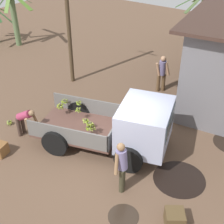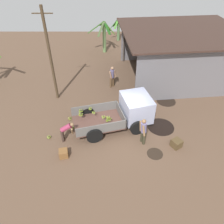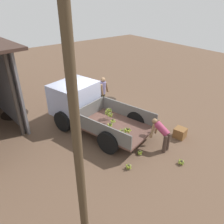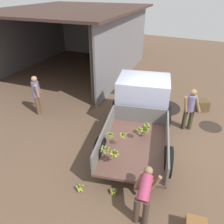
{
  "view_description": "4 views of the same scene",
  "coord_description": "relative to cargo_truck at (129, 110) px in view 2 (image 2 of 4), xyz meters",
  "views": [
    {
      "loc": [
        4.37,
        -6.63,
        7.07
      ],
      "look_at": [
        -0.8,
        1.07,
        0.93
      ],
      "focal_mm": 50.0,
      "sensor_mm": 36.0,
      "label": 1
    },
    {
      "loc": [
        -0.74,
        -9.66,
        9.0
      ],
      "look_at": [
        -0.74,
        0.34,
        1.1
      ],
      "focal_mm": 35.0,
      "sensor_mm": 36.0,
      "label": 2
    },
    {
      "loc": [
        -7.65,
        4.91,
        5.41
      ],
      "look_at": [
        -1.13,
        -0.06,
        0.94
      ],
      "focal_mm": 35.0,
      "sensor_mm": 36.0,
      "label": 3
    },
    {
      "loc": [
        -6.64,
        -1.71,
        4.89
      ],
      "look_at": [
        -0.81,
        1.31,
        1.05
      ],
      "focal_mm": 35.0,
      "sensor_mm": 36.0,
      "label": 4
    }
  ],
  "objects": [
    {
      "name": "ground",
      "position": [
        -0.26,
        -0.62,
        -1.01
      ],
      "size": [
        36.0,
        36.0,
        0.0
      ],
      "primitive_type": "plane",
      "color": "brown"
    },
    {
      "name": "mud_patch_0",
      "position": [
        2.85,
        2.36,
        -1.01
      ],
      "size": [
        1.34,
        1.34,
        0.01
      ],
      "primitive_type": "cylinder",
      "color": "black",
      "rests_on": "ground"
    },
    {
      "name": "mud_patch_1",
      "position": [
        1.3,
        -2.5,
        -1.01
      ],
      "size": [
        0.86,
        0.86,
        0.01
      ],
      "primitive_type": "cylinder",
      "color": "#2D2219",
      "rests_on": "ground"
    },
    {
      "name": "mud_patch_2",
      "position": [
        1.99,
        -0.35,
        -1.01
      ],
      "size": [
        1.62,
        1.62,
        0.01
      ],
      "primitive_type": "cylinder",
      "color": "black",
      "rests_on": "ground"
    },
    {
      "name": "cargo_truck",
      "position": [
        0.0,
        0.0,
        0.0
      ],
      "size": [
        4.93,
        3.09,
        1.88
      ],
      "rotation": [
        0.0,
        0.0,
        0.27
      ],
      "color": "brown",
      "rests_on": "ground"
    },
    {
      "name": "warehouse_shed",
      "position": [
        4.86,
        6.2,
        1.72
      ],
      "size": [
        9.81,
        8.54,
        3.74
      ],
      "rotation": [
        0.0,
        0.0,
        0.1
      ],
      "color": "slate",
      "rests_on": "ground"
    },
    {
      "name": "utility_pole",
      "position": [
        -4.94,
        2.84,
        2.16
      ],
      "size": [
        1.2,
        0.18,
        6.2
      ],
      "color": "#453523",
      "rests_on": "ground"
    },
    {
      "name": "banana_palm_2",
      "position": [
        -0.3,
        14.35,
        0.29
      ],
      "size": [
        1.79,
        2.47,
        2.41
      ],
      "color": "#587B4B",
      "rests_on": "ground"
    },
    {
      "name": "banana_palm_3",
      "position": [
        -1.77,
        11.05,
        0.6
      ],
      "size": [
        2.61,
        2.87,
        3.02
      ],
      "color": "#678750",
      "rests_on": "ground"
    },
    {
      "name": "person_foreground_visitor",
      "position": [
        0.69,
        -1.66,
        -0.07
      ],
      "size": [
        0.47,
        0.68,
        1.7
      ],
      "rotation": [
        0.0,
        0.0,
        3.58
      ],
      "color": "#383423",
      "rests_on": "ground"
    },
    {
      "name": "person_worker_loading",
      "position": [
        -3.55,
        -1.43,
        -0.28
      ],
      "size": [
        0.81,
        0.66,
        1.2
      ],
      "rotation": [
        0.0,
        0.0,
        0.15
      ],
      "color": "#423129",
      "rests_on": "ground"
    },
    {
      "name": "person_bystander_near_shed",
      "position": [
        -0.99,
        4.32,
        -0.07
      ],
      "size": [
        0.59,
        0.54,
        1.7
      ],
      "rotation": [
        0.0,
        0.0,
        5.39
      ],
      "color": "brown",
      "rests_on": "ground"
    },
    {
      "name": "banana_bunch_on_ground_0",
      "position": [
        -3.35,
        -0.52,
        -0.92
      ],
      "size": [
        0.2,
        0.2,
        0.17
      ],
      "color": "#4E4632",
      "rests_on": "ground"
    },
    {
      "name": "banana_bunch_on_ground_1",
      "position": [
        -4.64,
        -1.32,
        -0.91
      ],
      "size": [
        0.23,
        0.23,
        0.18
      ],
      "color": "#4A4330",
      "rests_on": "ground"
    },
    {
      "name": "banana_bunch_on_ground_2",
      "position": [
        -3.68,
        0.33,
        -0.9
      ],
      "size": [
        0.21,
        0.23,
        0.2
      ],
      "color": "brown",
      "rests_on": "ground"
    },
    {
      "name": "wooden_crate_0",
      "position": [
        -3.54,
        -2.66,
        -0.8
      ],
      "size": [
        0.53,
        0.53,
        0.43
      ],
      "primitive_type": "cube",
      "rotation": [
        0.0,
        0.0,
        1.78
      ],
      "color": "brown",
      "rests_on": "ground"
    },
    {
      "name": "wooden_crate_1",
      "position": [
        2.54,
        -1.96,
        -0.78
      ],
      "size": [
        0.69,
        0.69,
        0.47
      ],
      "primitive_type": "cube",
      "rotation": [
        0.0,
        0.0,
        0.57
      ],
      "color": "brown",
      "rests_on": "ground"
    }
  ]
}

